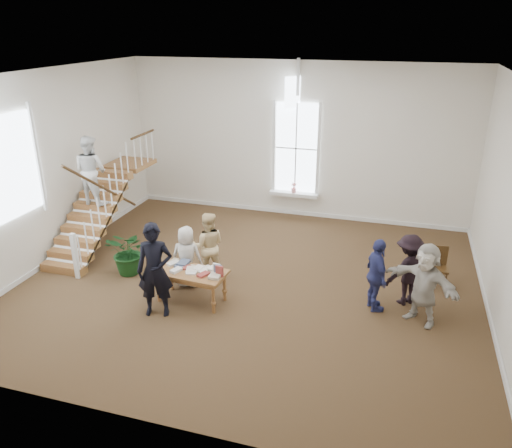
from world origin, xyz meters
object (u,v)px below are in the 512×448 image
(woman_cluster_c, at_px, (424,284))
(floor_plant, at_px, (129,252))
(person_yellow, at_px, (208,246))
(library_table, at_px, (191,274))
(side_chair, at_px, (438,264))
(elderly_woman, at_px, (187,257))
(police_officer, at_px, (155,270))
(woman_cluster_b, at_px, (408,270))
(woman_cluster_a, at_px, (377,275))

(woman_cluster_c, bearing_deg, floor_plant, -149.59)
(woman_cluster_c, bearing_deg, person_yellow, -154.72)
(person_yellow, xyz_separation_m, woman_cluster_c, (4.64, -0.54, 0.04))
(library_table, xyz_separation_m, side_chair, (4.94, 2.20, -0.11))
(library_table, bearing_deg, elderly_woman, 125.66)
(elderly_woman, height_order, woman_cluster_c, woman_cluster_c)
(police_officer, bearing_deg, person_yellow, 61.17)
(elderly_woman, distance_m, woman_cluster_b, 4.68)
(police_officer, xyz_separation_m, elderly_woman, (0.10, 1.25, -0.27))
(woman_cluster_b, bearing_deg, person_yellow, -38.87)
(police_officer, xyz_separation_m, woman_cluster_a, (4.14, 1.41, -0.20))
(elderly_woman, distance_m, woman_cluster_c, 4.94)
(woman_cluster_b, bearing_deg, police_officer, -18.91)
(woman_cluster_a, bearing_deg, person_yellow, 61.59)
(police_officer, distance_m, elderly_woman, 1.28)
(woman_cluster_a, bearing_deg, floor_plant, 67.10)
(woman_cluster_c, bearing_deg, elderly_woman, -148.55)
(person_yellow, height_order, woman_cluster_b, person_yellow)
(woman_cluster_c, bearing_deg, woman_cluster_b, 146.65)
(elderly_woman, height_order, side_chair, elderly_woman)
(police_officer, bearing_deg, woman_cluster_a, 2.88)
(person_yellow, relative_size, side_chair, 1.73)
(woman_cluster_a, height_order, woman_cluster_b, woman_cluster_a)
(woman_cluster_a, xyz_separation_m, side_chair, (1.25, 1.45, -0.27))
(library_table, relative_size, elderly_woman, 1.10)
(elderly_woman, bearing_deg, woman_cluster_c, 172.60)
(person_yellow, bearing_deg, side_chair, 172.43)
(woman_cluster_c, distance_m, side_chair, 1.72)
(elderly_woman, relative_size, side_chair, 1.54)
(woman_cluster_c, relative_size, floor_plant, 1.52)
(library_table, relative_size, woman_cluster_b, 1.00)
(library_table, height_order, person_yellow, person_yellow)
(police_officer, distance_m, side_chair, 6.13)
(library_table, relative_size, side_chair, 1.69)
(woman_cluster_a, distance_m, woman_cluster_b, 0.75)
(elderly_woman, bearing_deg, police_officer, 78.45)
(elderly_woman, height_order, floor_plant, elderly_woman)
(library_table, xyz_separation_m, person_yellow, (-0.05, 1.09, 0.17))
(woman_cluster_a, relative_size, woman_cluster_c, 0.94)
(library_table, xyz_separation_m, elderly_woman, (-0.35, 0.59, 0.08))
(floor_plant, bearing_deg, side_chair, 12.37)
(police_officer, distance_m, woman_cluster_c, 5.19)
(side_chair, bearing_deg, floor_plant, -174.80)
(side_chair, bearing_deg, woman_cluster_b, -130.05)
(elderly_woman, xyz_separation_m, woman_cluster_b, (4.64, 0.61, 0.07))
(woman_cluster_b, bearing_deg, side_chair, -163.24)
(person_yellow, relative_size, woman_cluster_b, 1.03)
(police_officer, height_order, floor_plant, police_officer)
(floor_plant, bearing_deg, library_table, -21.09)
(woman_cluster_c, relative_size, side_chair, 1.83)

